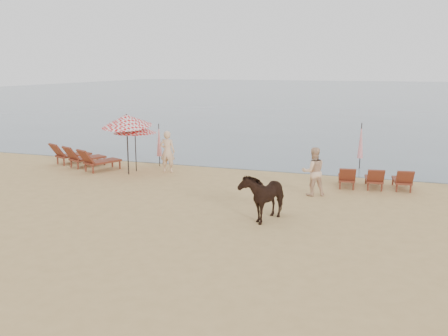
# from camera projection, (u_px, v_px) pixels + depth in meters

# --- Properties ---
(ground) EXTENTS (120.00, 120.00, 0.00)m
(ground) POSITION_uv_depth(u_px,v_px,m) (162.00, 244.00, 13.27)
(ground) COLOR tan
(ground) RESTS_ON ground
(sea) EXTENTS (160.00, 140.00, 0.06)m
(sea) POSITION_uv_depth(u_px,v_px,m) (366.00, 93.00, 87.19)
(sea) COLOR #51606B
(sea) RESTS_ON ground
(lounger_cluster_left) EXTENTS (3.74, 3.07, 0.71)m
(lounger_cluster_left) POSITION_uv_depth(u_px,v_px,m) (83.00, 157.00, 23.23)
(lounger_cluster_left) COLOR maroon
(lounger_cluster_left) RESTS_ON ground
(lounger_cluster_right) EXTENTS (2.87, 1.93, 0.59)m
(lounger_cluster_right) POSITION_uv_depth(u_px,v_px,m) (374.00, 178.00, 19.16)
(lounger_cluster_right) COLOR maroon
(lounger_cluster_right) RESTS_ON ground
(umbrella_open_left_a) EXTENTS (1.89, 1.89, 2.15)m
(umbrella_open_left_a) POSITION_uv_depth(u_px,v_px,m) (135.00, 129.00, 22.05)
(umbrella_open_left_a) COLOR black
(umbrella_open_left_a) RESTS_ON ground
(umbrella_open_left_b) EXTENTS (2.14, 2.18, 2.73)m
(umbrella_open_left_b) POSITION_uv_depth(u_px,v_px,m) (127.00, 120.00, 21.32)
(umbrella_open_left_b) COLOR black
(umbrella_open_left_b) RESTS_ON ground
(umbrella_closed_left) EXTENTS (0.25, 0.25, 2.02)m
(umbrella_closed_left) POSITION_uv_depth(u_px,v_px,m) (159.00, 140.00, 23.29)
(umbrella_closed_left) COLOR black
(umbrella_closed_left) RESTS_ON ground
(umbrella_closed_right) EXTENTS (0.26, 0.26, 2.13)m
(umbrella_closed_right) POSITION_uv_depth(u_px,v_px,m) (361.00, 141.00, 22.61)
(umbrella_closed_right) COLOR black
(umbrella_closed_right) RESTS_ON ground
(cow) EXTENTS (1.26, 1.94, 1.51)m
(cow) POSITION_uv_depth(u_px,v_px,m) (264.00, 195.00, 15.30)
(cow) COLOR black
(cow) RESTS_ON ground
(beachgoer_left) EXTENTS (0.74, 0.54, 1.86)m
(beachgoer_left) POSITION_uv_depth(u_px,v_px,m) (167.00, 152.00, 22.06)
(beachgoer_left) COLOR #DAAF88
(beachgoer_left) RESTS_ON ground
(beachgoer_right_a) EXTENTS (1.07, 0.98, 1.78)m
(beachgoer_right_a) POSITION_uv_depth(u_px,v_px,m) (313.00, 172.00, 18.10)
(beachgoer_right_a) COLOR #DDAF8A
(beachgoer_right_a) RESTS_ON ground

